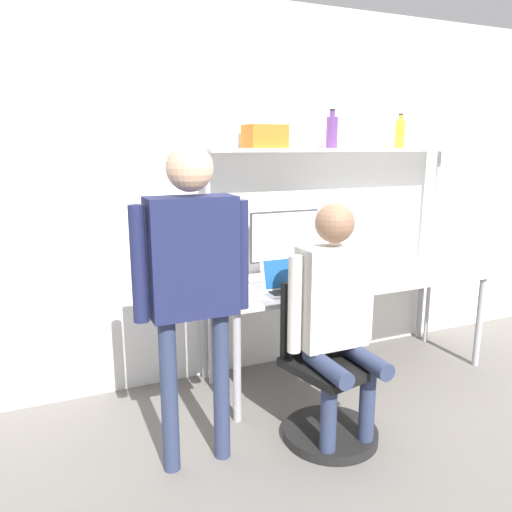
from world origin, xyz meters
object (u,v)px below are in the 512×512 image
(person_standing, at_px, (192,267))
(person_seated, at_px, (336,305))
(office_chair, at_px, (327,390))
(laptop, at_px, (287,282))
(bottle_amber, at_px, (400,133))
(bottle_purple, at_px, (332,132))
(storage_box, at_px, (265,136))
(cell_phone, at_px, (325,286))
(monitor, at_px, (285,240))

(person_standing, bearing_deg, person_seated, -7.44)
(office_chair, height_order, person_standing, person_standing)
(laptop, distance_m, person_standing, 0.97)
(laptop, relative_size, bottle_amber, 1.29)
(person_seated, xyz_separation_m, person_standing, (-0.79, 0.10, 0.27))
(bottle_purple, bearing_deg, storage_box, 180.00)
(bottle_amber, bearing_deg, storage_box, 180.00)
(person_standing, bearing_deg, storage_box, 47.15)
(person_standing, bearing_deg, cell_phone, 23.58)
(person_seated, bearing_deg, office_chair, 100.93)
(cell_phone, height_order, bottle_amber, bottle_amber)
(office_chair, bearing_deg, monitor, 78.92)
(monitor, height_order, office_chair, monitor)
(person_standing, bearing_deg, office_chair, -4.14)
(laptop, distance_m, bottle_amber, 1.57)
(monitor, bearing_deg, office_chair, -101.08)
(bottle_amber, relative_size, storage_box, 0.97)
(person_seated, distance_m, person_standing, 0.84)
(person_seated, distance_m, bottle_amber, 1.79)
(office_chair, distance_m, bottle_amber, 2.12)
(cell_phone, relative_size, person_seated, 0.11)
(monitor, distance_m, storage_box, 0.76)
(person_standing, relative_size, bottle_purple, 6.14)
(person_standing, bearing_deg, bottle_amber, 23.58)
(bottle_amber, relative_size, bottle_purple, 0.94)
(laptop, relative_size, storage_box, 1.25)
(person_seated, height_order, bottle_purple, bottle_purple)
(office_chair, bearing_deg, laptop, 89.27)
(person_seated, height_order, bottle_amber, bottle_amber)
(bottle_amber, bearing_deg, person_standing, -156.42)
(laptop, distance_m, cell_phone, 0.30)
(monitor, height_order, bottle_amber, bottle_amber)
(monitor, bearing_deg, bottle_amber, -0.76)
(bottle_purple, bearing_deg, bottle_amber, 0.00)
(laptop, xyz_separation_m, storage_box, (0.00, 0.37, 0.95))
(person_seated, relative_size, bottle_amber, 5.35)
(person_standing, distance_m, bottle_purple, 1.73)
(office_chair, bearing_deg, person_seated, -79.07)
(office_chair, relative_size, bottle_purple, 3.38)
(person_standing, distance_m, storage_box, 1.34)
(laptop, xyz_separation_m, office_chair, (-0.01, -0.54, -0.53))
(monitor, bearing_deg, cell_phone, -73.38)
(monitor, distance_m, cell_phone, 0.49)
(laptop, relative_size, office_chair, 0.36)
(monitor, xyz_separation_m, bottle_amber, (0.99, -0.01, 0.78))
(bottle_purple, height_order, storage_box, bottle_purple)
(bottle_amber, xyz_separation_m, storage_box, (-1.17, 0.00, -0.03))
(office_chair, distance_m, person_standing, 1.13)
(monitor, xyz_separation_m, laptop, (-0.17, -0.38, -0.20))
(bottle_amber, bearing_deg, person_seated, -140.58)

